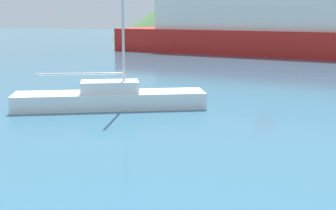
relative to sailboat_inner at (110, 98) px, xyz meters
name	(u,v)px	position (x,y,z in m)	size (l,w,h in m)	color
sailboat_inner	(110,98)	(0.00, 0.00, 0.00)	(8.62, 6.38, 8.46)	white
ferry_distant	(269,27)	(-0.22, 33.87, 2.45)	(36.68, 12.24, 8.33)	red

